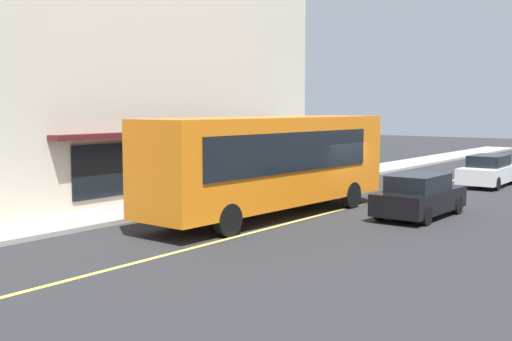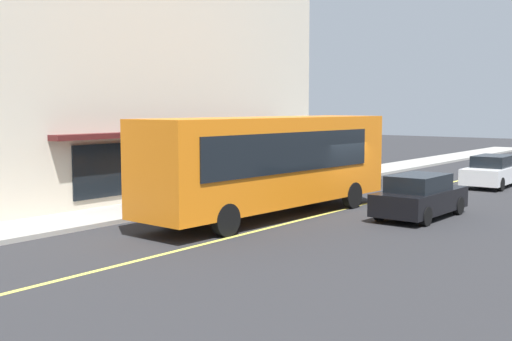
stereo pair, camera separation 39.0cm
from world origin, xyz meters
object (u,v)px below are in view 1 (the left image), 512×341
object	(u,v)px
traffic_light	(162,144)
car_white	(488,171)
car_black	(419,196)
pedestrian_waiting	(299,164)
bus	(272,161)

from	to	relation	value
traffic_light	car_white	bearing A→B (deg)	-25.08
car_black	pedestrian_waiting	distance (m)	9.04
bus	pedestrian_waiting	distance (m)	8.33
bus	car_white	size ratio (longest dim) A/B	2.59
car_black	traffic_light	bearing A→B (deg)	120.88
traffic_light	pedestrian_waiting	distance (m)	9.22
traffic_light	car_white	size ratio (longest dim) A/B	0.74
bus	car_black	distance (m)	5.32
bus	car_white	xyz separation A→B (m)	(13.40, -3.38, -1.24)
car_black	pedestrian_waiting	world-z (taller)	pedestrian_waiting
bus	car_black	xyz separation A→B (m)	(3.02, -4.19, -1.24)
traffic_light	car_black	size ratio (longest dim) A/B	0.74
traffic_light	car_black	world-z (taller)	traffic_light
car_white	traffic_light	bearing A→B (deg)	154.92
bus	car_white	bearing A→B (deg)	-14.16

